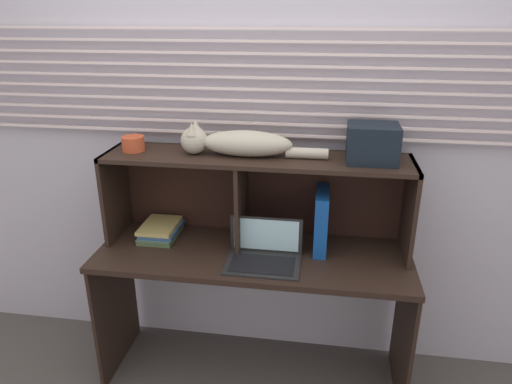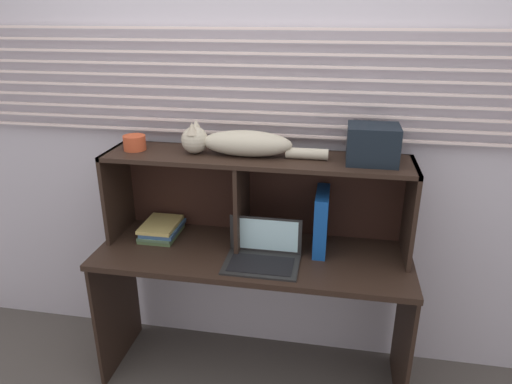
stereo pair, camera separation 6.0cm
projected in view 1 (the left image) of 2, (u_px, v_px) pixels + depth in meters
back_panel_with_blinds at (262, 142)px, 2.45m from camera, size 4.40×0.08×2.50m
desk at (253, 277)px, 2.39m from camera, size 1.57×0.55×0.77m
hutch_shelf_unit at (255, 181)px, 2.34m from camera, size 1.51×0.33×0.47m
cat at (237, 143)px, 2.24m from camera, size 0.72×0.15×0.16m
laptop at (264, 254)px, 2.24m from camera, size 0.36×0.25×0.20m
binder_upright at (321, 220)px, 2.33m from camera, size 0.06×0.25×0.31m
book_stack at (161, 230)px, 2.49m from camera, size 0.19×0.25×0.07m
small_basket at (133, 144)px, 2.33m from camera, size 0.11×0.11×0.07m
storage_box at (372, 143)px, 2.15m from camera, size 0.23×0.20×0.18m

